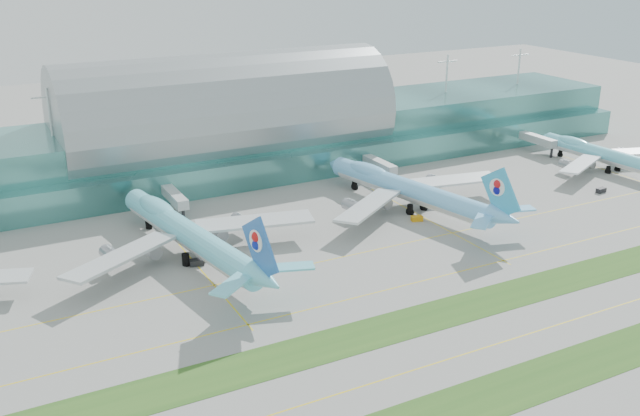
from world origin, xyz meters
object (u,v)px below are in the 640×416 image
airliner_c (407,188)px  airliner_d (606,155)px  terminal (227,133)px  airliner_b (187,232)px

airliner_c → airliner_d: airliner_c is taller
terminal → airliner_b: size_ratio=4.13×
airliner_b → airliner_d: bearing=-8.0°
terminal → airliner_d: 140.94m
airliner_b → airliner_c: airliner_b is taller
airliner_c → airliner_b: bearing=171.0°
airliner_b → terminal: bearing=52.0°
airliner_b → airliner_d: size_ratio=1.21×
airliner_b → airliner_c: (73.27, 3.91, -0.24)m
terminal → airliner_c: terminal is taller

